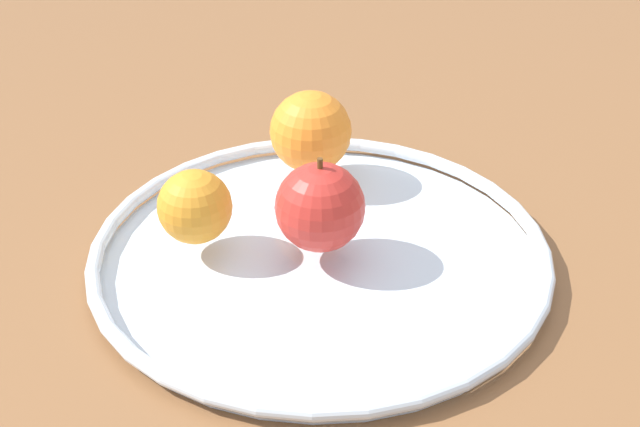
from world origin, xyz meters
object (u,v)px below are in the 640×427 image
at_px(apple, 323,205).
at_px(orange_back_right, 195,207).
at_px(orange_front_left, 311,131).
at_px(fruit_bowl, 320,253).

relative_size(apple, orange_back_right, 1.32).
xyz_separation_m(apple, orange_front_left, (-0.06, -0.11, 0.00)).
xyz_separation_m(fruit_bowl, apple, (-0.00, -0.00, 0.04)).
relative_size(orange_back_right, orange_front_left, 0.82).
height_order(orange_back_right, orange_front_left, orange_front_left).
bearing_deg(fruit_bowl, orange_front_left, -118.35).
distance_m(apple, orange_front_left, 0.12).
xyz_separation_m(orange_back_right, orange_front_left, (-0.14, -0.05, 0.01)).
bearing_deg(orange_back_right, fruit_bowl, 142.35).
xyz_separation_m(apple, orange_back_right, (0.08, -0.06, -0.01)).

